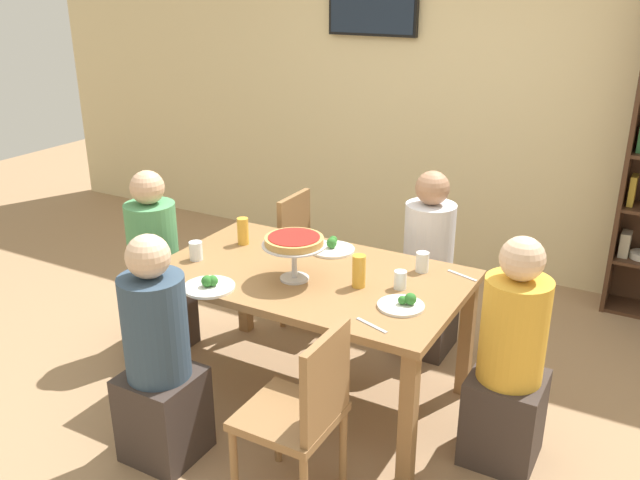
{
  "coord_description": "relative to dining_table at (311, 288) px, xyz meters",
  "views": [
    {
      "loc": [
        1.61,
        -2.79,
        2.19
      ],
      "look_at": [
        0.0,
        0.1,
        0.89
      ],
      "focal_mm": 37.78,
      "sensor_mm": 36.0,
      "label": 1
    }
  ],
  "objects": [
    {
      "name": "beer_glass_amber_tall",
      "position": [
        0.29,
        -0.03,
        0.17
      ],
      "size": [
        0.07,
        0.07,
        0.17
      ],
      "primitive_type": "cylinder",
      "color": "gold",
      "rests_on": "dining_table"
    },
    {
      "name": "cutlery_fork_near",
      "position": [
        0.52,
        -0.37,
        0.09
      ],
      "size": [
        0.18,
        0.07,
        0.0
      ],
      "primitive_type": "cube",
      "rotation": [
        0.0,
        0.0,
        -0.33
      ],
      "color": "silver",
      "rests_on": "dining_table"
    },
    {
      "name": "television",
      "position": [
        -0.66,
        2.11,
        1.31
      ],
      "size": [
        0.73,
        0.05,
        0.41
      ],
      "color": "black"
    },
    {
      "name": "diner_near_left",
      "position": [
        -0.36,
        -0.79,
        -0.16
      ],
      "size": [
        0.34,
        0.34,
        1.15
      ],
      "rotation": [
        0.0,
        0.0,
        1.57
      ],
      "color": "#382D28",
      "rests_on": "ground_plane"
    },
    {
      "name": "water_glass_clear_near",
      "position": [
        -0.64,
        -0.15,
        0.14
      ],
      "size": [
        0.07,
        0.07,
        0.1
      ],
      "primitive_type": "cylinder",
      "color": "white",
      "rests_on": "dining_table"
    },
    {
      "name": "chair_near_right",
      "position": [
        0.39,
        -0.75,
        -0.17
      ],
      "size": [
        0.4,
        0.4,
        0.87
      ],
      "rotation": [
        0.0,
        0.0,
        1.57
      ],
      "color": "olive",
      "rests_on": "ground_plane"
    },
    {
      "name": "water_glass_clear_spare",
      "position": [
        0.48,
        0.05,
        0.13
      ],
      "size": [
        0.06,
        0.06,
        0.09
      ],
      "primitive_type": "cylinder",
      "color": "white",
      "rests_on": "dining_table"
    },
    {
      "name": "salad_plate_near_diner",
      "position": [
        -0.05,
        0.33,
        0.1
      ],
      "size": [
        0.25,
        0.25,
        0.07
      ],
      "color": "white",
      "rests_on": "dining_table"
    },
    {
      "name": "diner_head_east",
      "position": [
        1.07,
        -0.02,
        -0.16
      ],
      "size": [
        0.34,
        0.34,
        1.15
      ],
      "rotation": [
        0.0,
        0.0,
        3.14
      ],
      "color": "#382D28",
      "rests_on": "ground_plane"
    },
    {
      "name": "diner_head_west",
      "position": [
        -1.08,
        -0.02,
        -0.16
      ],
      "size": [
        0.34,
        0.34,
        1.15
      ],
      "color": "#382D28",
      "rests_on": "ground_plane"
    },
    {
      "name": "ground_plane",
      "position": [
        0.0,
        0.0,
        -0.65
      ],
      "size": [
        12.0,
        12.0,
        0.0
      ],
      "primitive_type": "plane",
      "color": "#9E7A56"
    },
    {
      "name": "salad_plate_far_diner",
      "position": [
        0.57,
        -0.13,
        0.11
      ],
      "size": [
        0.22,
        0.22,
        0.07
      ],
      "color": "white",
      "rests_on": "dining_table"
    },
    {
      "name": "cutlery_knife_near",
      "position": [
        0.71,
        0.35,
        0.09
      ],
      "size": [
        0.18,
        0.07,
        0.0
      ],
      "primitive_type": "cube",
      "rotation": [
        0.0,
        0.0,
        2.81
      ],
      "color": "silver",
      "rests_on": "dining_table"
    },
    {
      "name": "rear_partition",
      "position": [
        0.0,
        2.2,
        0.75
      ],
      "size": [
        8.0,
        0.12,
        2.8
      ],
      "primitive_type": "cube",
      "color": "beige",
      "rests_on": "ground_plane"
    },
    {
      "name": "beer_glass_amber_short",
      "position": [
        -0.55,
        0.16,
        0.17
      ],
      "size": [
        0.07,
        0.07,
        0.16
      ],
      "primitive_type": "cylinder",
      "color": "gold",
      "rests_on": "dining_table"
    },
    {
      "name": "diner_far_right",
      "position": [
        0.37,
        0.78,
        -0.16
      ],
      "size": [
        0.34,
        0.34,
        1.15
      ],
      "rotation": [
        0.0,
        0.0,
        -1.57
      ],
      "color": "#382D28",
      "rests_on": "ground_plane"
    },
    {
      "name": "chair_far_left",
      "position": [
        -0.45,
        0.75,
        -0.17
      ],
      "size": [
        0.4,
        0.4,
        0.87
      ],
      "rotation": [
        0.0,
        0.0,
        -1.57
      ],
      "color": "olive",
      "rests_on": "ground_plane"
    },
    {
      "name": "dining_table",
      "position": [
        0.0,
        0.0,
        0.0
      ],
      "size": [
        1.6,
        0.96,
        0.74
      ],
      "color": "olive",
      "rests_on": "ground_plane"
    },
    {
      "name": "salad_plate_spare",
      "position": [
        -0.35,
        -0.41,
        0.11
      ],
      "size": [
        0.26,
        0.26,
        0.07
      ],
      "color": "white",
      "rests_on": "dining_table"
    },
    {
      "name": "deep_dish_pizza_stand",
      "position": [
        -0.03,
        -0.11,
        0.28
      ],
      "size": [
        0.33,
        0.33,
        0.23
      ],
      "color": "silver",
      "rests_on": "dining_table"
    },
    {
      "name": "water_glass_clear_far",
      "position": [
        0.5,
        0.3,
        0.14
      ],
      "size": [
        0.07,
        0.07,
        0.11
      ],
      "primitive_type": "cylinder",
      "color": "white",
      "rests_on": "dining_table"
    }
  ]
}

